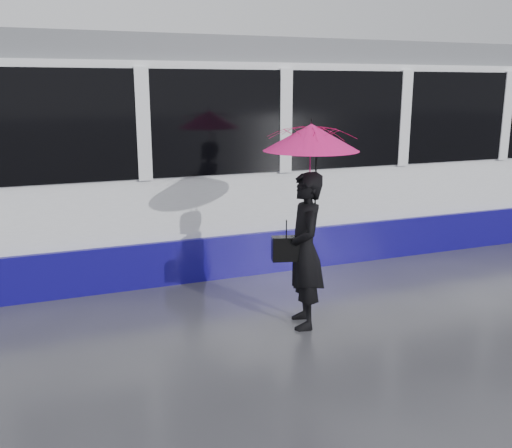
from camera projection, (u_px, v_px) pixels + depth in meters
name	position (u px, v px, depth m)	size (l,w,h in m)	color
ground	(210.00, 316.00, 6.83)	(90.00, 90.00, 0.00)	#2D2D32
rails	(165.00, 258.00, 9.09)	(34.00, 1.51, 0.02)	#3F3D38
tram	(22.00, 162.00, 8.02)	(26.00, 2.56, 3.35)	white
woman	(305.00, 251.00, 6.38)	(0.65, 0.42, 1.77)	black
umbrella	(311.00, 156.00, 6.15)	(1.27, 1.27, 1.20)	#FD156D
handbag	(286.00, 249.00, 6.31)	(0.34, 0.21, 0.45)	black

